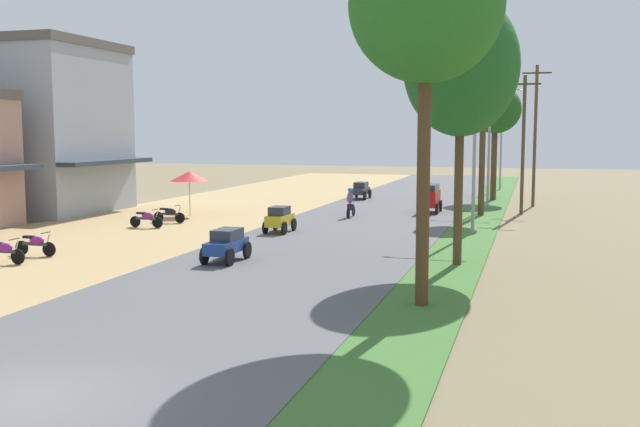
# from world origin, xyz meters

# --- Properties ---
(ground_plane) EXTENTS (180.00, 180.00, 0.00)m
(ground_plane) POSITION_xyz_m (0.00, 0.00, 0.00)
(ground_plane) COLOR #7A6B4C
(road_strip) EXTENTS (9.00, 140.00, 0.08)m
(road_strip) POSITION_xyz_m (0.00, 0.00, 0.04)
(road_strip) COLOR #565659
(road_strip) RESTS_ON ground
(shophouse_mid) EXTENTS (9.68, 8.30, 10.10)m
(shophouse_mid) POSITION_xyz_m (-19.98, 26.70, 5.05)
(shophouse_mid) COLOR #999EA8
(shophouse_mid) RESTS_ON ground
(parked_motorbike_third) EXTENTS (1.80, 0.54, 0.94)m
(parked_motorbike_third) POSITION_xyz_m (-9.80, 11.30, 0.55)
(parked_motorbike_third) COLOR black
(parked_motorbike_third) RESTS_ON dirt_shoulder
(parked_motorbike_fourth) EXTENTS (1.80, 0.54, 0.94)m
(parked_motorbike_fourth) POSITION_xyz_m (-9.80, 13.08, 0.55)
(parked_motorbike_fourth) COLOR black
(parked_motorbike_fourth) RESTS_ON dirt_shoulder
(parked_motorbike_fifth) EXTENTS (1.80, 0.54, 0.94)m
(parked_motorbike_fifth) POSITION_xyz_m (-9.93, 21.70, 0.55)
(parked_motorbike_fifth) COLOR black
(parked_motorbike_fifth) RESTS_ON dirt_shoulder
(parked_motorbike_sixth) EXTENTS (1.80, 0.54, 0.94)m
(parked_motorbike_sixth) POSITION_xyz_m (-9.79, 23.80, 0.55)
(parked_motorbike_sixth) COLOR black
(parked_motorbike_sixth) RESTS_ON dirt_shoulder
(vendor_umbrella) EXTENTS (2.20, 2.20, 2.52)m
(vendor_umbrella) POSITION_xyz_m (-10.30, 27.19, 2.31)
(vendor_umbrella) COLOR #99999E
(vendor_umbrella) RESTS_ON dirt_shoulder
(median_tree_nearest) EXTENTS (4.13, 4.13, 10.18)m
(median_tree_nearest) POSITION_xyz_m (5.65, 9.25, 8.11)
(median_tree_nearest) COLOR #4C351E
(median_tree_nearest) RESTS_ON median_strip
(median_tree_second) EXTENTS (4.06, 4.06, 9.54)m
(median_tree_second) POSITION_xyz_m (5.95, 15.82, 7.09)
(median_tree_second) COLOR #4C351E
(median_tree_second) RESTS_ON median_strip
(median_tree_third) EXTENTS (2.93, 2.93, 9.33)m
(median_tree_third) POSITION_xyz_m (5.64, 31.97, 7.72)
(median_tree_third) COLOR #4C351E
(median_tree_third) RESTS_ON median_strip
(median_tree_fourth) EXTENTS (3.57, 3.57, 7.99)m
(median_tree_fourth) POSITION_xyz_m (5.76, 42.00, 6.30)
(median_tree_fourth) COLOR #4C351E
(median_tree_fourth) RESTS_ON median_strip
(streetlamp_near) EXTENTS (3.16, 0.20, 8.27)m
(streetlamp_near) POSITION_xyz_m (5.80, 24.40, 4.80)
(streetlamp_near) COLOR gray
(streetlamp_near) RESTS_ON median_strip
(streetlamp_mid) EXTENTS (3.16, 0.20, 7.35)m
(streetlamp_mid) POSITION_xyz_m (5.80, 35.42, 4.32)
(streetlamp_mid) COLOR gray
(streetlamp_mid) RESTS_ON median_strip
(streetlamp_far) EXTENTS (3.16, 0.20, 8.32)m
(streetlamp_far) POSITION_xyz_m (5.80, 51.52, 4.82)
(streetlamp_far) COLOR gray
(streetlamp_far) RESTS_ON median_strip
(utility_pole_near) EXTENTS (1.80, 0.20, 8.04)m
(utility_pole_near) POSITION_xyz_m (7.84, 33.64, 4.21)
(utility_pole_near) COLOR brown
(utility_pole_near) RESTS_ON ground
(utility_pole_far) EXTENTS (1.80, 0.20, 9.03)m
(utility_pole_far) POSITION_xyz_m (8.48, 38.61, 4.71)
(utility_pole_far) COLOR brown
(utility_pole_far) RESTS_ON ground
(car_sedan_blue) EXTENTS (1.10, 2.26, 1.19)m
(car_sedan_blue) POSITION_xyz_m (-2.22, 13.92, 0.74)
(car_sedan_blue) COLOR navy
(car_sedan_blue) RESTS_ON road_strip
(car_hatchback_yellow) EXTENTS (1.04, 2.00, 1.23)m
(car_hatchback_yellow) POSITION_xyz_m (-2.97, 21.86, 0.75)
(car_hatchback_yellow) COLOR gold
(car_hatchback_yellow) RESTS_ON road_strip
(car_van_red) EXTENTS (1.19, 2.41, 1.67)m
(car_van_red) POSITION_xyz_m (2.66, 32.35, 1.02)
(car_van_red) COLOR red
(car_van_red) RESTS_ON road_strip
(car_sedan_charcoal) EXTENTS (1.10, 2.26, 1.19)m
(car_sedan_charcoal) POSITION_xyz_m (-3.26, 39.82, 0.74)
(car_sedan_charcoal) COLOR #282D33
(car_sedan_charcoal) RESTS_ON road_strip
(motorbike_ahead_second) EXTENTS (0.54, 1.80, 1.66)m
(motorbike_ahead_second) POSITION_xyz_m (-1.22, 28.71, 0.86)
(motorbike_ahead_second) COLOR black
(motorbike_ahead_second) RESTS_ON road_strip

